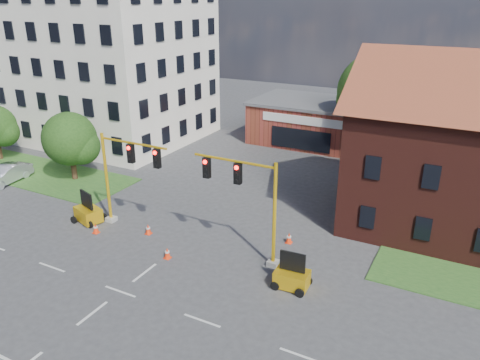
% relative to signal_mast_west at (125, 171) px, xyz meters
% --- Properties ---
extents(ground, '(120.00, 120.00, 0.00)m').
position_rel_signal_mast_west_xyz_m(ground, '(4.36, -6.00, -3.92)').
color(ground, '#3B3B3D').
rests_on(ground, ground).
extents(grass_verge_nw, '(22.00, 6.00, 0.08)m').
position_rel_signal_mast_west_xyz_m(grass_verge_nw, '(-15.64, 4.00, -3.88)').
color(grass_verge_nw, '#28541F').
rests_on(grass_verge_nw, ground).
extents(lane_markings, '(60.00, 36.00, 0.01)m').
position_rel_signal_mast_west_xyz_m(lane_markings, '(4.36, -9.00, -3.91)').
color(lane_markings, silver).
rests_on(lane_markings, ground).
extents(office_block, '(18.40, 15.40, 20.60)m').
position_rel_signal_mast_west_xyz_m(office_block, '(-15.64, 15.91, 6.39)').
color(office_block, silver).
rests_on(office_block, ground).
extents(brick_shop, '(12.40, 8.40, 4.30)m').
position_rel_signal_mast_west_xyz_m(brick_shop, '(4.36, 23.99, -1.76)').
color(brick_shop, brown).
rests_on(brick_shop, ground).
extents(tree_large, '(7.24, 6.89, 9.75)m').
position_rel_signal_mast_west_xyz_m(tree_large, '(11.21, 21.08, 2.12)').
color(tree_large, '#352413').
rests_on(tree_large, ground).
extents(tree_nw_front, '(4.56, 4.34, 5.69)m').
position_rel_signal_mast_west_xyz_m(tree_nw_front, '(-9.42, 4.58, -0.56)').
color(tree_nw_front, '#352413').
rests_on(tree_nw_front, ground).
extents(signal_mast_west, '(5.30, 0.60, 6.20)m').
position_rel_signal_mast_west_xyz_m(signal_mast_west, '(0.00, 0.00, 0.00)').
color(signal_mast_west, gray).
rests_on(signal_mast_west, ground).
extents(signal_mast_east, '(5.30, 0.60, 6.20)m').
position_rel_signal_mast_west_xyz_m(signal_mast_east, '(8.71, 0.00, 0.00)').
color(signal_mast_east, gray).
rests_on(signal_mast_east, ground).
extents(trailer_west, '(2.14, 1.75, 2.10)m').
position_rel_signal_mast_west_xyz_m(trailer_west, '(-2.92, -0.76, -3.26)').
color(trailer_west, yellow).
rests_on(trailer_west, ground).
extents(trailer_east, '(1.82, 1.28, 2.00)m').
position_rel_signal_mast_west_xyz_m(trailer_east, '(12.09, -1.50, -3.29)').
color(trailer_east, yellow).
rests_on(trailer_east, ground).
extents(cone_a, '(0.40, 0.40, 0.70)m').
position_rel_signal_mast_west_xyz_m(cone_a, '(1.73, -0.28, -3.58)').
color(cone_a, '#FF340D').
rests_on(cone_a, ground).
extents(cone_b, '(0.40, 0.40, 0.70)m').
position_rel_signal_mast_west_xyz_m(cone_b, '(-1.35, -1.76, -3.58)').
color(cone_b, '#FF340D').
rests_on(cone_b, ground).
extents(cone_c, '(0.40, 0.40, 0.70)m').
position_rel_signal_mast_west_xyz_m(cone_c, '(4.58, -2.15, -3.58)').
color(cone_c, '#FF340D').
rests_on(cone_c, ground).
extents(cone_d, '(0.40, 0.40, 0.70)m').
position_rel_signal_mast_west_xyz_m(cone_d, '(10.17, 2.84, -3.58)').
color(cone_d, '#FF340D').
rests_on(cone_d, ground).
extents(pickup_white, '(5.40, 2.54, 1.49)m').
position_rel_signal_mast_west_xyz_m(pickup_white, '(14.57, 8.28, -3.17)').
color(pickup_white, silver).
rests_on(pickup_white, ground).
extents(sedan_silver_front, '(2.10, 4.65, 1.48)m').
position_rel_signal_mast_west_xyz_m(sedan_silver_front, '(-13.94, 1.33, -3.18)').
color(sedan_silver_front, '#B8BAC0').
rests_on(sedan_silver_front, ground).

